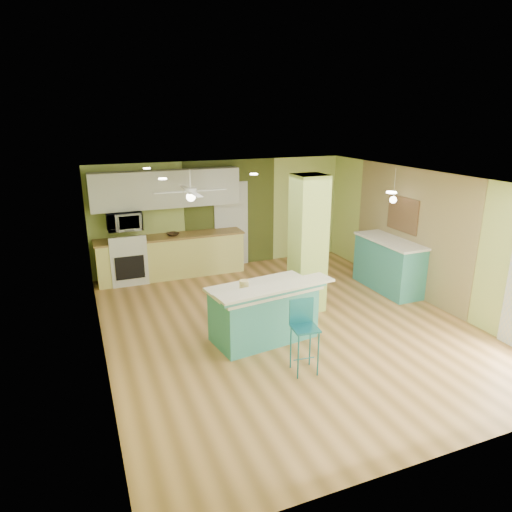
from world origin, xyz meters
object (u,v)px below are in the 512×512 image
(bar_stool, at_px, (303,324))
(canister, at_px, (244,286))
(peninsula, at_px, (264,312))
(side_counter, at_px, (389,264))
(fruit_bowl, at_px, (173,234))

(bar_stool, height_order, canister, canister)
(bar_stool, xyz_separation_m, canister, (-0.49, 1.04, 0.27))
(peninsula, height_order, canister, canister)
(peninsula, bearing_deg, canister, 173.90)
(peninsula, bearing_deg, side_counter, 10.22)
(side_counter, bearing_deg, bar_stool, -145.52)
(side_counter, xyz_separation_m, fruit_bowl, (-3.95, 2.43, 0.44))
(peninsula, distance_m, bar_stool, 1.09)
(bar_stool, xyz_separation_m, side_counter, (3.11, 2.14, -0.17))
(fruit_bowl, relative_size, canister, 1.58)
(peninsula, distance_m, canister, 0.60)
(peninsula, height_order, fruit_bowl, peninsula)
(side_counter, xyz_separation_m, canister, (-3.60, -1.09, 0.44))
(bar_stool, relative_size, fruit_bowl, 4.02)
(side_counter, bearing_deg, peninsula, -161.64)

